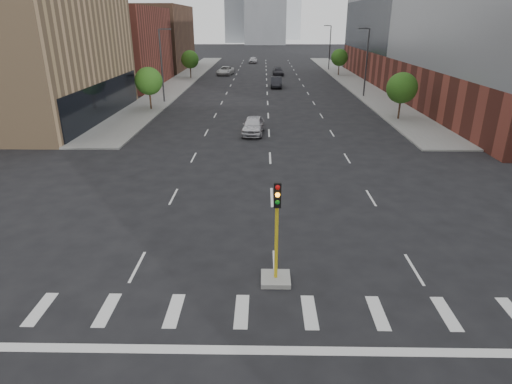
{
  "coord_description": "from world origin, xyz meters",
  "views": [
    {
      "loc": [
        -0.55,
        -5.97,
        9.96
      ],
      "look_at": [
        -0.87,
        12.6,
        2.5
      ],
      "focal_mm": 30.0,
      "sensor_mm": 36.0,
      "label": 1
    }
  ],
  "objects_px": {
    "car_far_left": "(225,71)",
    "car_mid_right": "(276,82)",
    "median_traffic_signal": "(276,261)",
    "car_near_left": "(253,125)",
    "car_deep_right": "(278,72)",
    "car_distant": "(253,60)"
  },
  "relations": [
    {
      "from": "car_far_left",
      "to": "car_distant",
      "type": "bearing_deg",
      "value": 86.6
    },
    {
      "from": "car_mid_right",
      "to": "car_deep_right",
      "type": "xyz_separation_m",
      "value": [
        0.77,
        16.1,
        -0.11
      ]
    },
    {
      "from": "car_mid_right",
      "to": "car_distant",
      "type": "height_order",
      "value": "car_mid_right"
    },
    {
      "from": "car_deep_right",
      "to": "median_traffic_signal",
      "type": "bearing_deg",
      "value": -94.37
    },
    {
      "from": "car_near_left",
      "to": "car_mid_right",
      "type": "distance_m",
      "value": 30.38
    },
    {
      "from": "car_near_left",
      "to": "car_far_left",
      "type": "relative_size",
      "value": 0.82
    },
    {
      "from": "car_far_left",
      "to": "car_mid_right",
      "type": "bearing_deg",
      "value": -53.09
    },
    {
      "from": "car_distant",
      "to": "car_mid_right",
      "type": "bearing_deg",
      "value": -79.76
    },
    {
      "from": "car_mid_right",
      "to": "car_deep_right",
      "type": "distance_m",
      "value": 16.12
    },
    {
      "from": "car_far_left",
      "to": "car_deep_right",
      "type": "relative_size",
      "value": 1.19
    },
    {
      "from": "car_distant",
      "to": "car_far_left",
      "type": "bearing_deg",
      "value": -97.04
    },
    {
      "from": "car_distant",
      "to": "car_near_left",
      "type": "bearing_deg",
      "value": -84.76
    },
    {
      "from": "car_deep_right",
      "to": "car_distant",
      "type": "xyz_separation_m",
      "value": [
        -5.48,
        26.24,
        0.08
      ]
    },
    {
      "from": "car_near_left",
      "to": "car_mid_right",
      "type": "bearing_deg",
      "value": 88.63
    },
    {
      "from": "car_near_left",
      "to": "car_distant",
      "type": "xyz_separation_m",
      "value": [
        -1.71,
        72.57,
        -0.03
      ]
    },
    {
      "from": "median_traffic_signal",
      "to": "car_mid_right",
      "type": "relative_size",
      "value": 0.89
    },
    {
      "from": "car_far_left",
      "to": "median_traffic_signal",
      "type": "bearing_deg",
      "value": -76.06
    },
    {
      "from": "median_traffic_signal",
      "to": "car_far_left",
      "type": "distance_m",
      "value": 72.39
    },
    {
      "from": "car_deep_right",
      "to": "car_distant",
      "type": "distance_m",
      "value": 26.8
    },
    {
      "from": "median_traffic_signal",
      "to": "car_mid_right",
      "type": "height_order",
      "value": "median_traffic_signal"
    },
    {
      "from": "car_far_left",
      "to": "car_distant",
      "type": "xyz_separation_m",
      "value": [
        4.88,
        25.3,
        -0.02
      ]
    },
    {
      "from": "car_deep_right",
      "to": "car_near_left",
      "type": "bearing_deg",
      "value": -97.19
    }
  ]
}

